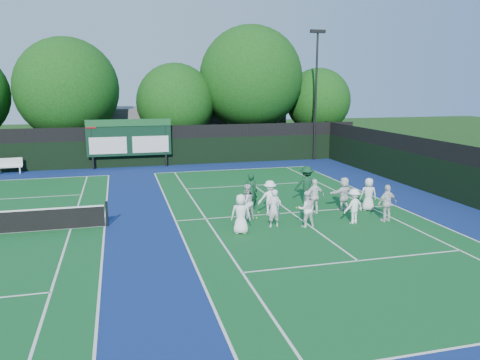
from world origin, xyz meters
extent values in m
plane|color=#14360E|center=(0.00, 0.00, 0.00)|extent=(120.00, 120.00, 0.00)
cube|color=navy|center=(-6.00, 1.00, 0.00)|extent=(34.00, 32.00, 0.01)
cube|color=#104F20|center=(0.00, 1.00, 0.01)|extent=(10.97, 23.77, 0.00)
cube|color=silver|center=(0.00, -10.88, 0.01)|extent=(10.97, 0.08, 0.00)
cube|color=silver|center=(0.00, 12.88, 0.01)|extent=(10.97, 0.08, 0.00)
cube|color=silver|center=(-5.49, 1.00, 0.01)|extent=(0.08, 23.77, 0.00)
cube|color=silver|center=(5.49, 1.00, 0.01)|extent=(0.08, 23.77, 0.00)
cube|color=silver|center=(-4.12, 1.00, 0.01)|extent=(0.08, 23.77, 0.00)
cube|color=silver|center=(4.12, 1.00, 0.01)|extent=(0.08, 23.77, 0.00)
cube|color=silver|center=(0.00, -5.40, 0.01)|extent=(8.23, 0.08, 0.00)
cube|color=silver|center=(0.00, 7.40, 0.01)|extent=(8.23, 0.08, 0.00)
cube|color=silver|center=(0.00, 1.00, 0.01)|extent=(0.08, 12.80, 0.00)
cube|color=silver|center=(-14.00, 12.88, 0.01)|extent=(10.97, 0.08, 0.00)
cube|color=silver|center=(-8.52, 1.00, 0.01)|extent=(0.08, 23.77, 0.00)
cube|color=silver|center=(-9.88, 1.00, 0.01)|extent=(0.08, 23.77, 0.00)
cube|color=silver|center=(-14.00, 7.40, 0.01)|extent=(8.23, 0.08, 0.00)
cube|color=black|center=(-6.00, 16.00, 1.00)|extent=(34.00, 0.08, 2.00)
cube|color=black|center=(-6.00, 16.00, 2.50)|extent=(34.00, 0.05, 1.00)
cube|color=black|center=(9.00, 1.00, 1.00)|extent=(0.08, 32.00, 2.00)
cube|color=black|center=(9.00, 1.00, 2.50)|extent=(0.05, 32.00, 1.00)
cylinder|color=black|center=(-9.60, 15.60, 1.75)|extent=(0.16, 0.16, 3.50)
cylinder|color=black|center=(-4.40, 15.60, 1.75)|extent=(0.16, 0.16, 3.50)
cube|color=black|center=(-7.00, 15.60, 2.20)|extent=(6.00, 0.15, 2.60)
cube|color=#154B23|center=(-7.00, 15.50, 3.30)|extent=(6.00, 0.05, 0.50)
cube|color=silver|center=(-8.50, 15.50, 1.70)|extent=(2.60, 0.04, 1.20)
cube|color=silver|center=(-5.50, 15.50, 1.70)|extent=(2.60, 0.04, 1.20)
cube|color=maroon|center=(-9.60, 15.50, 3.20)|extent=(0.70, 0.04, 0.50)
cube|color=slate|center=(-2.00, 24.00, 2.00)|extent=(18.00, 6.00, 4.00)
cylinder|color=black|center=(7.50, 15.70, 5.00)|extent=(0.16, 0.16, 10.00)
cube|color=black|center=(7.50, 15.70, 10.00)|extent=(1.20, 0.30, 0.25)
cylinder|color=black|center=(-8.40, 1.00, 0.55)|extent=(0.10, 0.10, 1.10)
cube|color=silver|center=(-15.08, 15.30, 0.47)|extent=(1.70, 0.57, 0.07)
cube|color=silver|center=(-15.08, 15.47, 0.78)|extent=(1.68, 0.19, 0.56)
cube|color=silver|center=(-14.41, 15.30, 0.22)|extent=(0.10, 0.39, 0.45)
cylinder|color=black|center=(-11.38, 19.50, 1.37)|extent=(0.44, 0.44, 2.73)
sphere|color=#0D3C0E|center=(-11.38, 19.50, 5.65)|extent=(7.78, 7.78, 7.78)
sphere|color=#0D3C0E|center=(-10.78, 19.80, 4.88)|extent=(5.45, 5.45, 5.45)
cylinder|color=black|center=(-3.12, 19.50, 1.11)|extent=(0.44, 0.44, 2.21)
sphere|color=#0D3C0E|center=(-3.12, 19.50, 4.57)|extent=(6.30, 6.30, 6.30)
sphere|color=#0D3C0E|center=(-2.52, 19.80, 3.94)|extent=(4.41, 4.41, 4.41)
cylinder|color=black|center=(3.24, 19.50, 1.64)|extent=(0.44, 0.44, 3.29)
sphere|color=#0D3C0E|center=(3.24, 19.50, 6.53)|extent=(8.65, 8.65, 8.65)
sphere|color=#0D3C0E|center=(3.84, 19.80, 5.67)|extent=(6.06, 6.06, 6.06)
cylinder|color=black|center=(9.39, 19.50, 1.26)|extent=(0.44, 0.44, 2.51)
sphere|color=#0D3C0E|center=(9.39, 19.50, 4.63)|extent=(5.63, 5.63, 5.63)
sphere|color=#0D3C0E|center=(9.99, 19.80, 4.06)|extent=(3.94, 3.94, 3.94)
sphere|color=yellow|center=(-1.88, 0.51, 0.03)|extent=(0.07, 0.07, 0.07)
sphere|color=yellow|center=(0.53, 1.72, 0.03)|extent=(0.07, 0.07, 0.07)
sphere|color=yellow|center=(-1.97, 3.21, 0.03)|extent=(0.07, 0.07, 0.07)
sphere|color=yellow|center=(-1.51, 1.39, 0.03)|extent=(0.07, 0.07, 0.07)
imported|color=white|center=(-3.12, -1.41, 0.82)|extent=(0.91, 0.71, 1.64)
imported|color=silver|center=(-1.54, -0.90, 0.82)|extent=(0.64, 0.45, 1.65)
imported|color=white|center=(-0.19, -1.22, 0.79)|extent=(0.81, 0.65, 1.57)
imported|color=white|center=(2.00, -1.26, 0.77)|extent=(1.11, 0.82, 1.54)
imported|color=silver|center=(3.56, -1.38, 0.83)|extent=(1.02, 0.54, 1.66)
imported|color=silver|center=(-2.37, 0.42, 0.82)|extent=(0.97, 0.87, 1.64)
imported|color=white|center=(-1.16, 0.80, 0.83)|extent=(1.16, 0.80, 1.66)
imported|color=white|center=(0.99, 0.62, 0.83)|extent=(1.01, 0.50, 1.66)
imported|color=white|center=(2.65, 0.94, 0.80)|extent=(1.56, 0.86, 1.60)
imported|color=silver|center=(3.71, 0.49, 0.80)|extent=(0.88, 0.69, 1.59)
imported|color=#0F381F|center=(-1.65, 2.27, 0.87)|extent=(0.75, 0.64, 1.75)
imported|color=#0F381F|center=(1.39, 2.57, 0.96)|extent=(1.42, 1.12, 1.93)
camera|label=1|loc=(-7.75, -19.05, 5.91)|focal=35.00mm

